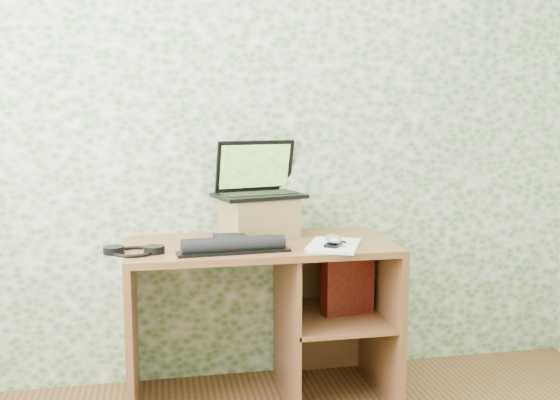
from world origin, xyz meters
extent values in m
plane|color=white|center=(0.00, 1.75, 1.30)|extent=(3.50, 0.00, 3.50)
cube|color=brown|center=(0.00, 1.44, 0.73)|extent=(1.20, 0.60, 0.03)
cube|color=brown|center=(-0.58, 1.44, 0.36)|extent=(0.03, 0.60, 0.72)
cube|color=brown|center=(0.58, 1.44, 0.36)|extent=(0.03, 0.60, 0.72)
cube|color=brown|center=(0.12, 1.44, 0.36)|extent=(0.02, 0.56, 0.72)
cube|color=brown|center=(0.35, 1.44, 0.38)|extent=(0.46, 0.56, 0.02)
cube|color=brown|center=(0.36, 1.73, 0.36)|extent=(0.48, 0.02, 0.72)
cube|color=olive|center=(0.02, 1.58, 0.84)|extent=(0.37, 0.33, 0.19)
cube|color=black|center=(0.02, 1.58, 0.95)|extent=(0.46, 0.37, 0.02)
cube|color=black|center=(0.02, 1.57, 0.96)|extent=(0.37, 0.23, 0.00)
cube|color=black|center=(0.02, 1.70, 1.08)|extent=(0.40, 0.16, 0.25)
cube|color=#37641C|center=(0.02, 1.69, 1.08)|extent=(0.36, 0.14, 0.21)
cube|color=black|center=(-0.15, 1.37, 0.77)|extent=(0.43, 0.19, 0.03)
cube|color=black|center=(-0.15, 1.37, 0.78)|extent=(0.14, 0.14, 0.05)
cylinder|color=black|center=(-0.15, 1.26, 0.78)|extent=(0.45, 0.10, 0.07)
cube|color=black|center=(-0.15, 1.25, 0.76)|extent=(0.49, 0.13, 0.01)
torus|color=black|center=(-0.56, 1.32, 0.76)|extent=(0.21, 0.21, 0.02)
cylinder|color=black|center=(-0.64, 1.33, 0.77)|extent=(0.09, 0.09, 0.03)
cylinder|color=black|center=(-0.48, 1.31, 0.77)|extent=(0.09, 0.09, 0.03)
cube|color=white|center=(0.30, 1.29, 0.76)|extent=(0.32, 0.36, 0.01)
ellipsoid|color=#B7B7B9|center=(0.29, 1.25, 0.78)|extent=(0.12, 0.13, 0.04)
cylinder|color=black|center=(0.33, 1.36, 0.77)|extent=(0.06, 0.13, 0.01)
cube|color=maroon|center=(0.42, 1.44, 0.54)|extent=(0.26, 0.12, 0.30)
camera|label=1|loc=(-0.45, -1.32, 1.33)|focal=40.00mm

